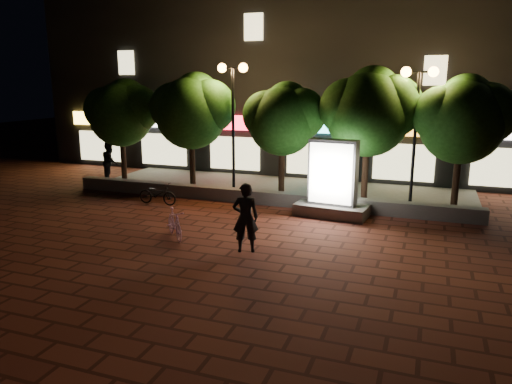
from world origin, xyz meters
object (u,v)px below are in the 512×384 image
at_px(scooter_parked, 157,194).
at_px(street_lamp_right, 418,101).
at_px(tree_mid, 284,117).
at_px(street_lamp_left, 233,95).
at_px(tree_far_left, 122,111).
at_px(ad_kiosk, 333,186).
at_px(scooter_pink, 175,224).
at_px(tree_right, 370,109).
at_px(tree_far_right, 464,117).
at_px(rider, 245,218).
at_px(pedestrian, 110,162).
at_px(tree_left, 193,109).

bearing_deg(scooter_parked, street_lamp_right, -73.26).
relative_size(tree_mid, street_lamp_left, 0.87).
xyz_separation_m(tree_far_left, street_lamp_left, (5.45, -0.26, 0.74)).
distance_m(street_lamp_left, ad_kiosk, 5.72).
xyz_separation_m(tree_far_left, scooter_pink, (6.03, -6.22, -2.85)).
relative_size(tree_mid, tree_right, 0.89).
bearing_deg(tree_far_right, scooter_pink, -142.03).
bearing_deg(scooter_pink, rider, -52.33).
bearing_deg(tree_right, tree_mid, -180.00).
xyz_separation_m(tree_far_left, rider, (8.43, -6.59, -2.33)).
distance_m(tree_far_left, scooter_parked, 5.33).
height_order(tree_far_left, scooter_parked, tree_far_left).
distance_m(street_lamp_right, scooter_parked, 10.03).
height_order(tree_mid, street_lamp_left, street_lamp_left).
bearing_deg(street_lamp_right, pedestrian, -179.59).
distance_m(tree_far_left, tree_far_right, 14.00).
height_order(tree_far_left, tree_far_right, tree_far_right).
bearing_deg(rider, tree_far_left, -60.28).
xyz_separation_m(tree_far_left, tree_mid, (7.50, -0.00, -0.08)).
xyz_separation_m(rider, scooter_parked, (-5.01, 3.68, -0.55)).
height_order(tree_left, ad_kiosk, tree_left).
relative_size(tree_right, street_lamp_left, 0.98).
xyz_separation_m(tree_mid, scooter_pink, (-1.47, -6.22, -2.77)).
xyz_separation_m(tree_right, street_lamp_right, (1.64, -0.26, 0.33)).
xyz_separation_m(tree_left, tree_mid, (4.00, -0.00, -0.23)).
xyz_separation_m(tree_mid, tree_right, (3.31, 0.00, 0.35)).
bearing_deg(pedestrian, street_lamp_left, -118.77).
xyz_separation_m(tree_left, ad_kiosk, (6.43, -2.21, -2.37)).
distance_m(tree_right, scooter_parked, 8.54).
relative_size(tree_far_left, rider, 2.41).
xyz_separation_m(street_lamp_right, scooter_parked, (-9.03, -2.65, -3.48)).
xyz_separation_m(tree_far_left, tree_left, (3.50, 0.00, 0.15)).
bearing_deg(street_lamp_left, street_lamp_right, 0.00).
distance_m(tree_left, pedestrian, 4.74).
relative_size(tree_mid, tree_far_right, 0.95).
bearing_deg(tree_mid, pedestrian, -177.46).
height_order(tree_left, tree_mid, tree_left).
height_order(rider, pedestrian, pedestrian).
distance_m(tree_far_right, street_lamp_right, 1.66).
bearing_deg(tree_far_left, street_lamp_right, -1.21).
relative_size(tree_mid, pedestrian, 2.41).
bearing_deg(tree_far_right, rider, -130.24).
distance_m(tree_right, street_lamp_right, 1.70).
bearing_deg(scooter_pink, street_lamp_left, 51.81).
height_order(street_lamp_right, pedestrian, street_lamp_right).
distance_m(tree_mid, tree_right, 3.32).
xyz_separation_m(street_lamp_right, scooter_pink, (-6.42, -5.96, -3.45)).
distance_m(tree_mid, scooter_pink, 6.97).
bearing_deg(ad_kiosk, pedestrian, 169.98).
relative_size(tree_far_left, tree_left, 0.95).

